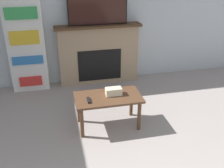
{
  "coord_description": "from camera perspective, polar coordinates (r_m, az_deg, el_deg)",
  "views": [
    {
      "loc": [
        -0.55,
        -0.24,
        2.16
      ],
      "look_at": [
        0.11,
        2.7,
        0.72
      ],
      "focal_mm": 42.0,
      "sensor_mm": 36.0,
      "label": 1
    }
  ],
  "objects": [
    {
      "name": "bookshelf",
      "position": [
        4.78,
        -18.07,
        7.74
      ],
      "size": [
        0.62,
        0.29,
        1.58
      ],
      "color": "white",
      "rests_on": "ground_plane"
    },
    {
      "name": "tv",
      "position": [
        4.69,
        -3.13,
        16.17
      ],
      "size": [
        1.04,
        0.03,
        0.58
      ],
      "color": "black",
      "rests_on": "fireplace"
    },
    {
      "name": "wall_back",
      "position": [
        4.82,
        -6.21,
        15.82
      ],
      "size": [
        6.51,
        0.06,
        2.7
      ],
      "color": "silver",
      "rests_on": "ground_plane"
    },
    {
      "name": "remote_control",
      "position": [
        3.46,
        -5.09,
        -3.52
      ],
      "size": [
        0.04,
        0.15,
        0.02
      ],
      "color": "black",
      "rests_on": "coffee_table"
    },
    {
      "name": "coffee_table",
      "position": [
        3.6,
        -0.84,
        -3.72
      ],
      "size": [
        0.9,
        0.5,
        0.47
      ],
      "color": "brown",
      "rests_on": "ground_plane"
    },
    {
      "name": "tissue_box",
      "position": [
        3.58,
        0.35,
        -1.62
      ],
      "size": [
        0.22,
        0.12,
        0.1
      ],
      "color": "beige",
      "rests_on": "coffee_table"
    },
    {
      "name": "fireplace",
      "position": [
        4.92,
        -2.94,
        6.54
      ],
      "size": [
        1.56,
        0.28,
        1.1
      ],
      "color": "tan",
      "rests_on": "ground_plane"
    }
  ]
}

